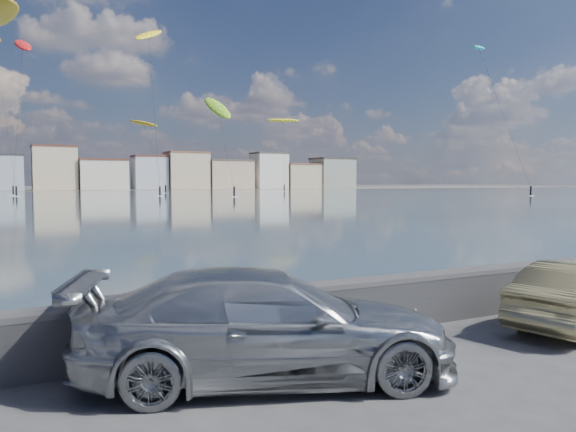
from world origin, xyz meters
name	(u,v)px	position (x,y,z in m)	size (l,w,h in m)	color
ground	(357,398)	(0.00, 0.00, 0.00)	(700.00, 700.00, 0.00)	#333335
bay_water	(31,199)	(0.00, 91.50, 0.01)	(500.00, 177.00, 0.00)	#34444F
far_shore_strip	(16,190)	(0.00, 200.00, 0.01)	(500.00, 60.00, 0.00)	#4C473D
seawall	(271,313)	(0.00, 2.70, 0.58)	(400.00, 0.36, 1.08)	#28282B
far_buildings	(21,171)	(1.31, 186.00, 6.03)	(240.79, 13.26, 14.60)	#CCB293
car_silver	(267,325)	(-0.76, 1.22, 0.80)	(2.25, 5.55, 1.61)	#A2A5A9
kitesurfer_0	(149,37)	(23.87, 112.04, 32.62)	(8.21, 15.35, 35.62)	yellow
kitesurfer_3	(283,121)	(67.40, 136.80, 19.82)	(10.08, 10.76, 20.61)	yellow
kitesurfer_8	(480,50)	(86.04, 81.95, 30.26)	(7.74, 15.96, 32.14)	#19BFBF
kitesurfer_10	(218,109)	(33.63, 97.83, 16.89)	(4.52, 14.20, 20.36)	#8CD826
kitesurfer_11	(143,124)	(27.23, 133.01, 16.76)	(7.76, 11.99, 18.54)	#BF8C19
kitesurfer_14	(23,46)	(0.95, 134.11, 32.92)	(6.11, 18.25, 35.99)	red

